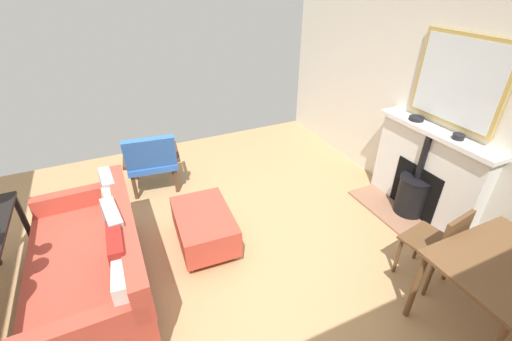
{
  "coord_description": "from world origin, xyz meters",
  "views": [
    {
      "loc": [
        0.62,
        2.45,
        2.54
      ],
      "look_at": [
        -0.59,
        -0.19,
        0.78
      ],
      "focal_mm": 23.77,
      "sensor_mm": 36.0,
      "label": 1
    }
  ],
  "objects_px": {
    "fireplace": "(422,179)",
    "sofa": "(96,262)",
    "mantel_bowl_near": "(416,118)",
    "dining_table": "(501,273)",
    "ottoman": "(204,226)",
    "dining_chair_near_fireplace": "(440,242)",
    "armchair_accent": "(152,159)",
    "mantel_bowl_far": "(459,136)"
  },
  "relations": [
    {
      "from": "fireplace",
      "to": "armchair_accent",
      "type": "bearing_deg",
      "value": -33.12
    },
    {
      "from": "mantel_bowl_far",
      "to": "dining_table",
      "type": "relative_size",
      "value": 0.12
    },
    {
      "from": "sofa",
      "to": "ottoman",
      "type": "bearing_deg",
      "value": -168.87
    },
    {
      "from": "ottoman",
      "to": "mantel_bowl_far",
      "type": "bearing_deg",
      "value": 162.89
    },
    {
      "from": "ottoman",
      "to": "dining_chair_near_fireplace",
      "type": "xyz_separation_m",
      "value": [
        -1.73,
        1.35,
        0.25
      ]
    },
    {
      "from": "sofa",
      "to": "dining_table",
      "type": "height_order",
      "value": "sofa"
    },
    {
      "from": "sofa",
      "to": "armchair_accent",
      "type": "xyz_separation_m",
      "value": [
        -0.74,
        -1.46,
        0.1
      ]
    },
    {
      "from": "mantel_bowl_far",
      "to": "ottoman",
      "type": "bearing_deg",
      "value": -17.11
    },
    {
      "from": "mantel_bowl_far",
      "to": "dining_chair_near_fireplace",
      "type": "height_order",
      "value": "mantel_bowl_far"
    },
    {
      "from": "mantel_bowl_near",
      "to": "sofa",
      "type": "relative_size",
      "value": 0.09
    },
    {
      "from": "ottoman",
      "to": "dining_table",
      "type": "distance_m",
      "value": 2.55
    },
    {
      "from": "fireplace",
      "to": "sofa",
      "type": "height_order",
      "value": "fireplace"
    },
    {
      "from": "ottoman",
      "to": "dining_chair_near_fireplace",
      "type": "distance_m",
      "value": 2.2
    },
    {
      "from": "fireplace",
      "to": "mantel_bowl_far",
      "type": "relative_size",
      "value": 12.15
    },
    {
      "from": "mantel_bowl_near",
      "to": "ottoman",
      "type": "xyz_separation_m",
      "value": [
        2.44,
        -0.23,
        -0.85
      ]
    },
    {
      "from": "dining_chair_near_fireplace",
      "to": "fireplace",
      "type": "bearing_deg",
      "value": -130.13
    },
    {
      "from": "mantel_bowl_near",
      "to": "ottoman",
      "type": "height_order",
      "value": "mantel_bowl_near"
    },
    {
      "from": "mantel_bowl_near",
      "to": "armchair_accent",
      "type": "relative_size",
      "value": 0.19
    },
    {
      "from": "mantel_bowl_near",
      "to": "dining_table",
      "type": "relative_size",
      "value": 0.16
    },
    {
      "from": "armchair_accent",
      "to": "dining_chair_near_fireplace",
      "type": "xyz_separation_m",
      "value": [
        -2.01,
        2.6,
        0.03
      ]
    },
    {
      "from": "ottoman",
      "to": "dining_table",
      "type": "height_order",
      "value": "dining_table"
    },
    {
      "from": "ottoman",
      "to": "armchair_accent",
      "type": "xyz_separation_m",
      "value": [
        0.28,
        -1.25,
        0.22
      ]
    },
    {
      "from": "ottoman",
      "to": "armchair_accent",
      "type": "distance_m",
      "value": 1.3
    },
    {
      "from": "mantel_bowl_near",
      "to": "ottoman",
      "type": "distance_m",
      "value": 2.6
    },
    {
      "from": "mantel_bowl_near",
      "to": "dining_chair_near_fireplace",
      "type": "distance_m",
      "value": 1.46
    },
    {
      "from": "armchair_accent",
      "to": "dining_chair_near_fireplace",
      "type": "bearing_deg",
      "value": 127.63
    },
    {
      "from": "ottoman",
      "to": "dining_table",
      "type": "relative_size",
      "value": 0.88
    },
    {
      "from": "fireplace",
      "to": "sofa",
      "type": "bearing_deg",
      "value": -5.16
    },
    {
      "from": "sofa",
      "to": "dining_chair_near_fireplace",
      "type": "bearing_deg",
      "value": 157.36
    },
    {
      "from": "ottoman",
      "to": "dining_chair_near_fireplace",
      "type": "bearing_deg",
      "value": 142.01
    },
    {
      "from": "mantel_bowl_far",
      "to": "sofa",
      "type": "distance_m",
      "value": 3.59
    },
    {
      "from": "armchair_accent",
      "to": "mantel_bowl_far",
      "type": "bearing_deg",
      "value": 143.62
    },
    {
      "from": "mantel_bowl_far",
      "to": "dining_chair_near_fireplace",
      "type": "distance_m",
      "value": 1.11
    },
    {
      "from": "fireplace",
      "to": "sofa",
      "type": "relative_size",
      "value": 0.82
    },
    {
      "from": "sofa",
      "to": "dining_table",
      "type": "bearing_deg",
      "value": 148.98
    },
    {
      "from": "fireplace",
      "to": "ottoman",
      "type": "distance_m",
      "value": 2.49
    },
    {
      "from": "fireplace",
      "to": "dining_chair_near_fireplace",
      "type": "bearing_deg",
      "value": 49.87
    },
    {
      "from": "dining_chair_near_fireplace",
      "to": "mantel_bowl_near",
      "type": "bearing_deg",
      "value": -122.58
    },
    {
      "from": "armchair_accent",
      "to": "dining_chair_near_fireplace",
      "type": "height_order",
      "value": "armchair_accent"
    },
    {
      "from": "fireplace",
      "to": "mantel_bowl_far",
      "type": "bearing_deg",
      "value": 93.23
    },
    {
      "from": "mantel_bowl_near",
      "to": "mantel_bowl_far",
      "type": "distance_m",
      "value": 0.53
    },
    {
      "from": "mantel_bowl_near",
      "to": "mantel_bowl_far",
      "type": "bearing_deg",
      "value": 90.0
    }
  ]
}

